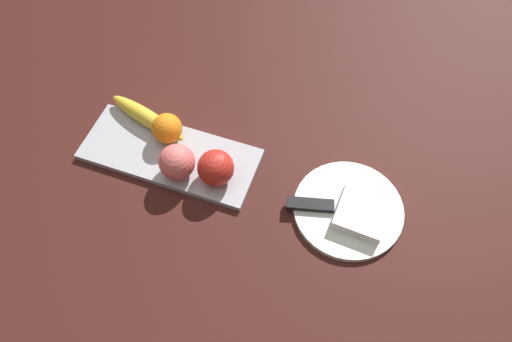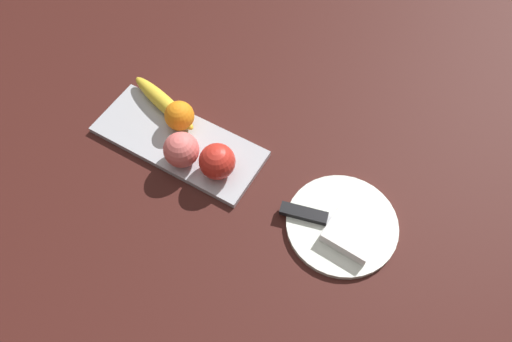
% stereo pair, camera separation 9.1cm
% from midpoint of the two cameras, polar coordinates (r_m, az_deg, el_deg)
% --- Properties ---
extents(ground_plane, '(2.40, 2.40, 0.00)m').
position_cam_midpoint_polar(ground_plane, '(1.03, -7.51, 4.47)').
color(ground_plane, '#3C1713').
extents(fruit_tray, '(0.36, 0.14, 0.01)m').
position_cam_midpoint_polar(fruit_tray, '(1.00, -6.64, 3.29)').
color(fruit_tray, '#B1B3BC').
rests_on(fruit_tray, ground_plane).
extents(apple, '(0.07, 0.07, 0.07)m').
position_cam_midpoint_polar(apple, '(0.92, -1.83, 0.92)').
color(apple, red).
rests_on(apple, fruit_tray).
extents(banana, '(0.20, 0.09, 0.03)m').
position_cam_midpoint_polar(banana, '(1.04, -8.48, 7.87)').
color(banana, gold).
rests_on(banana, fruit_tray).
extents(orange_near_apple, '(0.06, 0.06, 0.06)m').
position_cam_midpoint_polar(orange_near_apple, '(0.99, -6.52, 6.35)').
color(orange_near_apple, orange).
rests_on(orange_near_apple, fruit_tray).
extents(peach, '(0.07, 0.07, 0.07)m').
position_cam_midpoint_polar(peach, '(0.94, -6.15, 2.31)').
color(peach, '#E46864').
rests_on(peach, fruit_tray).
extents(dinner_plate, '(0.21, 0.21, 0.01)m').
position_cam_midpoint_polar(dinner_plate, '(0.92, 13.00, -6.46)').
color(dinner_plate, white).
rests_on(dinner_plate, ground_plane).
extents(folded_napkin, '(0.10, 0.12, 0.02)m').
position_cam_midpoint_polar(folded_napkin, '(0.91, 14.71, -6.70)').
color(folded_napkin, white).
rests_on(folded_napkin, dinner_plate).
extents(knife, '(0.18, 0.07, 0.01)m').
position_cam_midpoint_polar(knife, '(0.91, 9.53, -5.51)').
color(knife, silver).
rests_on(knife, dinner_plate).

